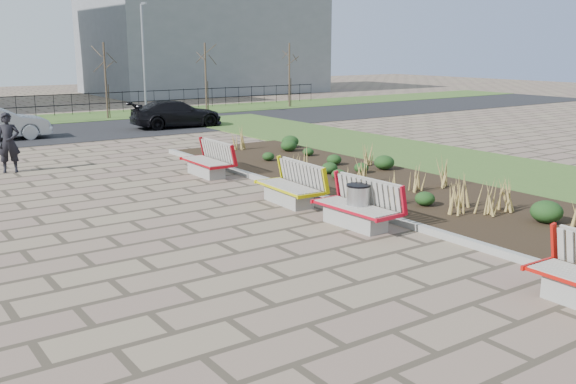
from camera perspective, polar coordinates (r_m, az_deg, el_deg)
ground at (r=10.29m, az=2.74°, el=-9.02°), size 120.00×120.00×0.00m
planting_bed at (r=17.84m, az=8.87°, el=0.44°), size 4.50×18.00×0.10m
planting_curb at (r=16.35m, az=2.95°, el=-0.47°), size 0.16×18.00×0.15m
grass_verge_near at (r=21.36m, az=18.14°, el=1.91°), size 5.00×38.00×0.04m
road at (r=30.37m, az=-23.56°, el=4.53°), size 80.00×7.00×0.02m
bench_b at (r=13.89m, az=5.98°, el=-1.11°), size 0.98×2.13×1.00m
bench_c at (r=15.83m, az=0.02°, el=0.69°), size 1.01×2.15×1.00m
bench_d at (r=19.49m, az=-7.33°, el=2.89°), size 0.95×2.12×1.00m
litter_bin at (r=14.03m, az=6.24°, el=-1.20°), size 0.51×0.51×0.90m
pedestrian at (r=21.62m, az=-23.59°, el=4.04°), size 0.78×0.64×1.86m
car_black at (r=31.51m, az=-9.88°, el=6.86°), size 4.53×2.12×1.28m
tree_d at (r=36.10m, az=-15.90°, el=9.50°), size 1.40×1.40×4.00m
tree_e at (r=38.49m, az=-7.33°, el=10.06°), size 1.40×1.40×4.00m
tree_f at (r=41.62m, az=0.12°, el=10.36°), size 1.40×1.40×4.00m
lamp_east at (r=36.31m, az=-12.70°, el=11.27°), size 0.24×0.60×6.00m
building_grey at (r=55.90m, az=-7.56°, el=13.91°), size 18.00×12.00×10.00m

